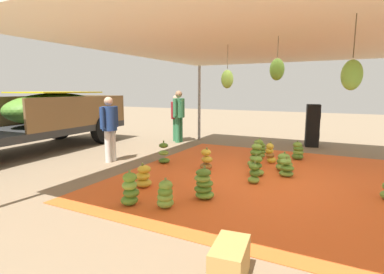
{
  "coord_description": "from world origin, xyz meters",
  "views": [
    {
      "loc": [
        -5.92,
        -1.4,
        1.79
      ],
      "look_at": [
        0.1,
        1.69,
        0.72
      ],
      "focal_mm": 27.74,
      "sensor_mm": 36.0,
      "label": 1
    }
  ],
  "objects": [
    {
      "name": "banana_bunch_6",
      "position": [
        -1.63,
        0.59,
        0.24
      ],
      "size": [
        0.43,
        0.46,
        0.56
      ],
      "color": "#60932D",
      "rests_on": "tarp_orange"
    },
    {
      "name": "banana_bunch_8",
      "position": [
        0.77,
        0.37,
        0.27
      ],
      "size": [
        0.38,
        0.41,
        0.6
      ],
      "color": "#75A83D",
      "rests_on": "tarp_orange"
    },
    {
      "name": "worker_1",
      "position": [
        3.15,
        3.89,
        0.95
      ],
      "size": [
        0.59,
        0.36,
        1.62
      ],
      "color": "#337A4C",
      "rests_on": "ground"
    },
    {
      "name": "banana_bunch_7",
      "position": [
        0.11,
        0.17,
        0.2
      ],
      "size": [
        0.43,
        0.43,
        0.46
      ],
      "color": "#75A83D",
      "rests_on": "tarp_orange"
    },
    {
      "name": "banana_bunch_4",
      "position": [
        1.3,
        0.14,
        0.24
      ],
      "size": [
        0.31,
        0.33,
        0.54
      ],
      "color": "gold",
      "rests_on": "tarp_orange"
    },
    {
      "name": "worker_2",
      "position": [
        2.93,
        3.66,
        1.04
      ],
      "size": [
        0.65,
        0.4,
        1.78
      ],
      "color": "#337A4C",
      "rests_on": "ground"
    },
    {
      "name": "banana_bunch_10",
      "position": [
        0.04,
        1.3,
        0.23
      ],
      "size": [
        0.39,
        0.39,
        0.52
      ],
      "color": "#996628",
      "rests_on": "tarp_orange"
    },
    {
      "name": "speaker_stack",
      "position": [
        4.26,
        -0.52,
        0.67
      ],
      "size": [
        0.6,
        0.49,
        1.35
      ],
      "color": "black",
      "rests_on": "ground"
    },
    {
      "name": "banana_bunch_2",
      "position": [
        2.06,
        -0.4,
        0.22
      ],
      "size": [
        0.42,
        0.38,
        0.5
      ],
      "color": "#477523",
      "rests_on": "tarp_orange"
    },
    {
      "name": "cargo_truck_main",
      "position": [
        -0.91,
        6.74,
        1.19
      ],
      "size": [
        6.53,
        2.69,
        2.4
      ],
      "color": "#2D2D2D",
      "rests_on": "ground"
    },
    {
      "name": "ground_plane",
      "position": [
        0.0,
        3.0,
        0.0
      ],
      "size": [
        40.0,
        40.0,
        0.0
      ],
      "primitive_type": "plane",
      "color": "#7F6B51"
    },
    {
      "name": "banana_bunch_9",
      "position": [
        -1.61,
        1.83,
        0.2
      ],
      "size": [
        0.42,
        0.42,
        0.46
      ],
      "color": "gold",
      "rests_on": "tarp_orange"
    },
    {
      "name": "banana_bunch_14",
      "position": [
        0.3,
        -0.41,
        0.18
      ],
      "size": [
        0.42,
        0.41,
        0.43
      ],
      "color": "#75A83D",
      "rests_on": "tarp_orange"
    },
    {
      "name": "banana_bunch_11",
      "position": [
        -2.42,
        1.49,
        0.25
      ],
      "size": [
        0.38,
        0.39,
        0.56
      ],
      "color": "#518428",
      "rests_on": "tarp_orange"
    },
    {
      "name": "tent_canopy",
      "position": [
        -0.02,
        -0.09,
        2.64
      ],
      "size": [
        8.0,
        7.0,
        2.72
      ],
      "color": "#9EA0A5",
      "rests_on": "ground"
    },
    {
      "name": "banana_bunch_12",
      "position": [
        0.77,
        -0.28,
        0.19
      ],
      "size": [
        0.46,
        0.46,
        0.43
      ],
      "color": "#75A83D",
      "rests_on": "tarp_orange"
    },
    {
      "name": "banana_bunch_0",
      "position": [
        -2.26,
        0.94,
        0.21
      ],
      "size": [
        0.34,
        0.34,
        0.47
      ],
      "color": "#75A83D",
      "rests_on": "tarp_orange"
    },
    {
      "name": "tarp_orange",
      "position": [
        0.0,
        0.0,
        0.01
      ],
      "size": [
        5.98,
        5.59,
        0.01
      ],
      "primitive_type": "cube",
      "color": "#E05B23",
      "rests_on": "ground"
    },
    {
      "name": "crate_0",
      "position": [
        -3.48,
        -0.54,
        0.19
      ],
      "size": [
        0.56,
        0.37,
        0.37
      ],
      "primitive_type": "cube",
      "rotation": [
        0.0,
        0.0,
        0.13
      ],
      "color": "#B78947",
      "rests_on": "ground"
    },
    {
      "name": "worker_0",
      "position": [
        -0.34,
        3.78,
        0.95
      ],
      "size": [
        0.6,
        0.37,
        1.63
      ],
      "color": "silver",
      "rests_on": "ground"
    },
    {
      "name": "banana_bunch_13",
      "position": [
        0.13,
        2.49,
        0.24
      ],
      "size": [
        0.38,
        0.38,
        0.56
      ],
      "color": "#477523",
      "rests_on": "tarp_orange"
    },
    {
      "name": "banana_bunch_3",
      "position": [
        1.75,
        0.52,
        0.24
      ],
      "size": [
        0.39,
        0.38,
        0.54
      ],
      "color": "#6B9E38",
      "rests_on": "tarp_orange"
    },
    {
      "name": "banana_bunch_1",
      "position": [
        -0.44,
        0.07,
        0.19
      ],
      "size": [
        0.33,
        0.32,
        0.43
      ],
      "color": "#75A83D",
      "rests_on": "tarp_orange"
    }
  ]
}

